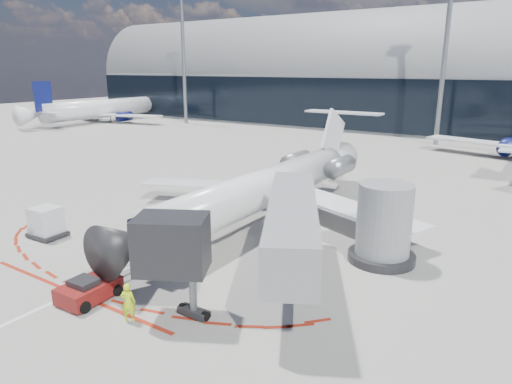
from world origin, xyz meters
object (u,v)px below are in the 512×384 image
Objects in this scene: pushback_tug at (89,290)px; ramp_worker at (128,302)px; uld_container at (46,222)px; regional_jet at (272,185)px.

ramp_worker is (3.22, -0.28, 0.40)m from pushback_tug.
regional_jet is at bearing 47.08° from uld_container.
uld_container is at bearing 155.69° from pushback_tug.
regional_jet is 16.98m from ramp_worker.
pushback_tug is 2.01× the size of uld_container.
ramp_worker is (2.48, -16.72, -1.61)m from regional_jet.
ramp_worker is 0.80× the size of uld_container.
regional_jet is at bearing 85.76° from pushback_tug.
regional_jet reaches higher than uld_container.
regional_jet reaches higher than pushback_tug.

